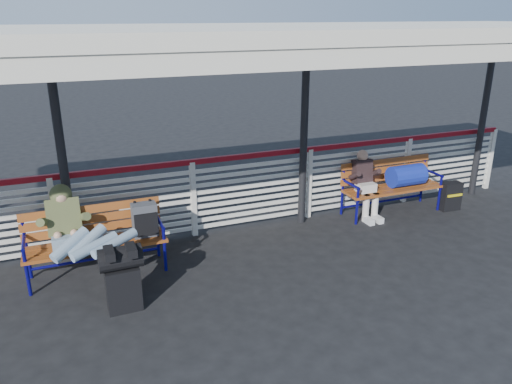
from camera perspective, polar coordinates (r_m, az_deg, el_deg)
name	(u,v)px	position (r m, az deg, el deg)	size (l,w,h in m)	color
ground	(236,294)	(6.37, -2.36, -11.54)	(60.00, 60.00, 0.00)	black
fence	(193,196)	(7.73, -7.18, -0.41)	(12.08, 0.08, 1.24)	silver
canopy	(208,37)	(6.27, -5.56, 17.25)	(12.60, 3.60, 3.16)	silver
luggage_stack	(122,276)	(6.05, -15.05, -9.25)	(0.49, 0.28, 0.81)	black
bench_left	(110,230)	(6.91, -16.31, -4.19)	(1.80, 0.56, 0.93)	#99421D
bench_right	(399,178)	(9.00, 16.06, 1.55)	(1.80, 0.56, 0.92)	#99421D
traveler_man	(84,237)	(6.54, -19.06, -4.90)	(0.94, 1.64, 0.77)	#7C90A7
companion_person	(365,184)	(8.61, 12.39, 0.95)	(0.32, 0.66, 1.15)	beige
suitcase_side	(450,196)	(9.48, 21.30, -0.44)	(0.37, 0.24, 0.50)	black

